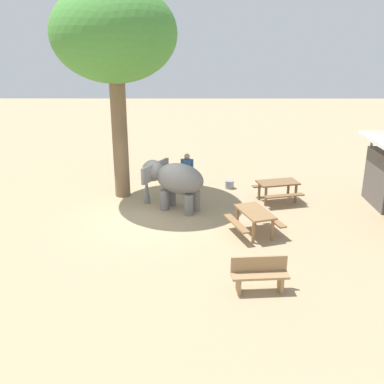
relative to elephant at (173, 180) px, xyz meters
The scene contains 8 objects.
ground_plane 1.63m from the elephant, 48.97° to the right, with size 60.00×60.00×0.00m, color tan.
elephant is the anchor object (origin of this frame).
person_handler 1.77m from the elephant, 164.79° to the left, with size 0.32×0.51×1.62m.
shade_tree_main 5.45m from the elephant, 124.68° to the right, with size 4.83×4.43×7.73m.
wooden_bench 6.01m from the elephant, 22.93° to the left, with size 0.51×1.43×0.88m.
picnic_table_near 3.45m from the elephant, 50.59° to the left, with size 1.89×1.88×0.78m.
picnic_table_far 3.99m from the elephant, 101.08° to the left, with size 1.80×1.81×0.78m.
feed_bucket 3.32m from the elephant, 136.25° to the left, with size 0.36×0.36×0.32m, color gray.
Camera 1 is at (14.44, 1.60, 6.03)m, focal length 42.08 mm.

